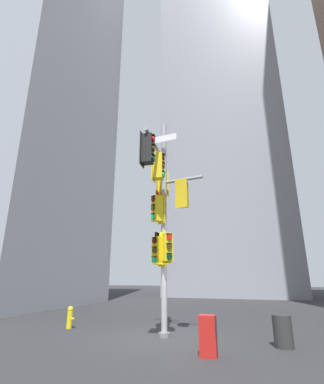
% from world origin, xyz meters
% --- Properties ---
extents(ground, '(120.00, 120.00, 0.00)m').
position_xyz_m(ground, '(0.00, 0.00, 0.00)').
color(ground, '#2D2D30').
extents(building_tower_left, '(12.03, 12.03, 42.48)m').
position_xyz_m(building_tower_left, '(-15.32, 7.39, 21.24)').
color(building_tower_left, '#9399A3').
rests_on(building_tower_left, ground).
extents(building_mid_block, '(14.26, 14.26, 45.35)m').
position_xyz_m(building_mid_block, '(0.84, 26.20, 22.67)').
color(building_mid_block, '#9399A3').
rests_on(building_mid_block, ground).
extents(signal_pole_assembly, '(2.36, 3.26, 8.33)m').
position_xyz_m(signal_pole_assembly, '(0.08, -0.42, 4.60)').
color(signal_pole_assembly, '#9EA0A3').
rests_on(signal_pole_assembly, ground).
extents(fire_hydrant, '(0.33, 0.23, 0.85)m').
position_xyz_m(fire_hydrant, '(-4.23, 0.52, 0.44)').
color(fire_hydrant, yellow).
rests_on(fire_hydrant, ground).
extents(newspaper_box, '(0.45, 0.36, 1.02)m').
position_xyz_m(newspaper_box, '(1.85, -2.04, 0.51)').
color(newspaper_box, red).
rests_on(newspaper_box, ground).
extents(trash_bin, '(0.55, 0.55, 0.90)m').
position_xyz_m(trash_bin, '(3.83, -0.37, 0.45)').
color(trash_bin, '#2D2D2D').
rests_on(trash_bin, ground).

